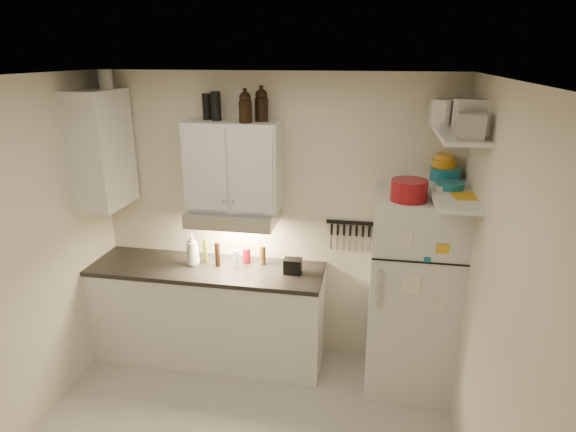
# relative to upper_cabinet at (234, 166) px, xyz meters

# --- Properties ---
(ceiling) EXTENTS (3.20, 3.00, 0.02)m
(ceiling) POSITION_rel_upper_cabinet_xyz_m (0.30, -1.33, 0.78)
(ceiling) COLOR silver
(ceiling) RESTS_ON ground
(back_wall) EXTENTS (3.20, 0.02, 2.60)m
(back_wall) POSITION_rel_upper_cabinet_xyz_m (0.30, 0.18, -0.53)
(back_wall) COLOR beige
(back_wall) RESTS_ON ground
(right_wall) EXTENTS (0.02, 3.00, 2.60)m
(right_wall) POSITION_rel_upper_cabinet_xyz_m (1.91, -1.33, -0.53)
(right_wall) COLOR beige
(right_wall) RESTS_ON ground
(base_cabinet) EXTENTS (2.10, 0.60, 0.88)m
(base_cabinet) POSITION_rel_upper_cabinet_xyz_m (-0.25, -0.14, -1.39)
(base_cabinet) COLOR white
(base_cabinet) RESTS_ON floor
(countertop) EXTENTS (2.10, 0.62, 0.04)m
(countertop) POSITION_rel_upper_cabinet_xyz_m (-0.25, -0.14, -0.93)
(countertop) COLOR black
(countertop) RESTS_ON base_cabinet
(upper_cabinet) EXTENTS (0.80, 0.33, 0.75)m
(upper_cabinet) POSITION_rel_upper_cabinet_xyz_m (0.00, 0.00, 0.00)
(upper_cabinet) COLOR white
(upper_cabinet) RESTS_ON back_wall
(side_cabinet) EXTENTS (0.33, 0.55, 1.00)m
(side_cabinet) POSITION_rel_upper_cabinet_xyz_m (-1.14, -0.14, 0.12)
(side_cabinet) COLOR white
(side_cabinet) RESTS_ON left_wall
(range_hood) EXTENTS (0.76, 0.46, 0.12)m
(range_hood) POSITION_rel_upper_cabinet_xyz_m (0.00, -0.06, -0.44)
(range_hood) COLOR silver
(range_hood) RESTS_ON back_wall
(fridge) EXTENTS (0.70, 0.68, 1.70)m
(fridge) POSITION_rel_upper_cabinet_xyz_m (1.55, -0.18, -0.98)
(fridge) COLOR silver
(fridge) RESTS_ON floor
(shelf_hi) EXTENTS (0.30, 0.95, 0.03)m
(shelf_hi) POSITION_rel_upper_cabinet_xyz_m (1.75, -0.31, 0.38)
(shelf_hi) COLOR white
(shelf_hi) RESTS_ON right_wall
(shelf_lo) EXTENTS (0.30, 0.95, 0.03)m
(shelf_lo) POSITION_rel_upper_cabinet_xyz_m (1.75, -0.31, -0.07)
(shelf_lo) COLOR white
(shelf_lo) RESTS_ON right_wall
(knife_strip) EXTENTS (0.42, 0.02, 0.03)m
(knife_strip) POSITION_rel_upper_cabinet_xyz_m (1.00, 0.15, -0.51)
(knife_strip) COLOR black
(knife_strip) RESTS_ON back_wall
(dutch_oven) EXTENTS (0.29, 0.29, 0.16)m
(dutch_oven) POSITION_rel_upper_cabinet_xyz_m (1.44, -0.35, -0.05)
(dutch_oven) COLOR maroon
(dutch_oven) RESTS_ON fridge
(book_stack) EXTENTS (0.20, 0.24, 0.08)m
(book_stack) POSITION_rel_upper_cabinet_xyz_m (1.83, -0.43, -0.09)
(book_stack) COLOR gold
(book_stack) RESTS_ON fridge
(spice_jar) EXTENTS (0.08, 0.08, 0.10)m
(spice_jar) POSITION_rel_upper_cabinet_xyz_m (1.66, -0.30, -0.07)
(spice_jar) COLOR silver
(spice_jar) RESTS_ON fridge
(stock_pot) EXTENTS (0.29, 0.29, 0.19)m
(stock_pot) POSITION_rel_upper_cabinet_xyz_m (1.68, 0.01, 0.49)
(stock_pot) COLOR silver
(stock_pot) RESTS_ON shelf_hi
(tin_a) EXTENTS (0.27, 0.25, 0.23)m
(tin_a) POSITION_rel_upper_cabinet_xyz_m (1.82, -0.33, 0.50)
(tin_a) COLOR #AAAAAD
(tin_a) RESTS_ON shelf_hi
(tin_b) EXTENTS (0.17, 0.17, 0.16)m
(tin_b) POSITION_rel_upper_cabinet_xyz_m (1.77, -0.63, 0.47)
(tin_b) COLOR #AAAAAD
(tin_b) RESTS_ON shelf_hi
(bowl_teal) EXTENTS (0.24, 0.24, 0.09)m
(bowl_teal) POSITION_rel_upper_cabinet_xyz_m (1.74, 0.02, -0.00)
(bowl_teal) COLOR #16667C
(bowl_teal) RESTS_ON shelf_lo
(bowl_orange) EXTENTS (0.19, 0.19, 0.06)m
(bowl_orange) POSITION_rel_upper_cabinet_xyz_m (1.73, 0.08, 0.07)
(bowl_orange) COLOR orange
(bowl_orange) RESTS_ON bowl_teal
(bowl_yellow) EXTENTS (0.15, 0.15, 0.05)m
(bowl_yellow) POSITION_rel_upper_cabinet_xyz_m (1.73, 0.08, 0.13)
(bowl_yellow) COLOR orange
(bowl_yellow) RESTS_ON bowl_orange
(plates) EXTENTS (0.25, 0.25, 0.05)m
(plates) POSITION_rel_upper_cabinet_xyz_m (1.74, -0.24, -0.02)
(plates) COLOR #16667C
(plates) RESTS_ON shelf_lo
(growler_a) EXTENTS (0.13, 0.13, 0.25)m
(growler_a) POSITION_rel_upper_cabinet_xyz_m (0.13, -0.06, 0.50)
(growler_a) COLOR black
(growler_a) RESTS_ON upper_cabinet
(growler_b) EXTENTS (0.15, 0.15, 0.27)m
(growler_b) POSITION_rel_upper_cabinet_xyz_m (0.24, 0.05, 0.51)
(growler_b) COLOR black
(growler_b) RESTS_ON upper_cabinet
(thermos_a) EXTENTS (0.09, 0.09, 0.24)m
(thermos_a) POSITION_rel_upper_cabinet_xyz_m (-0.14, 0.02, 0.49)
(thermos_a) COLOR black
(thermos_a) RESTS_ON upper_cabinet
(thermos_b) EXTENTS (0.08, 0.08, 0.22)m
(thermos_b) POSITION_rel_upper_cabinet_xyz_m (-0.24, 0.07, 0.48)
(thermos_b) COLOR black
(thermos_b) RESTS_ON upper_cabinet
(side_jar) EXTENTS (0.15, 0.15, 0.16)m
(side_jar) POSITION_rel_upper_cabinet_xyz_m (-1.09, -0.01, 0.70)
(side_jar) COLOR silver
(side_jar) RESTS_ON side_cabinet
(soap_bottle) EXTENTS (0.16, 0.16, 0.34)m
(soap_bottle) POSITION_rel_upper_cabinet_xyz_m (-0.38, -0.11, -0.74)
(soap_bottle) COLOR white
(soap_bottle) RESTS_ON countertop
(pepper_mill) EXTENTS (0.06, 0.06, 0.18)m
(pepper_mill) POSITION_rel_upper_cabinet_xyz_m (0.24, 0.01, -0.82)
(pepper_mill) COLOR brown
(pepper_mill) RESTS_ON countertop
(oil_bottle) EXTENTS (0.06, 0.06, 0.23)m
(oil_bottle) POSITION_rel_upper_cabinet_xyz_m (-0.28, -0.05, -0.79)
(oil_bottle) COLOR #5B6218
(oil_bottle) RESTS_ON countertop
(vinegar_bottle) EXTENTS (0.05, 0.05, 0.23)m
(vinegar_bottle) POSITION_rel_upper_cabinet_xyz_m (-0.15, -0.10, -0.79)
(vinegar_bottle) COLOR black
(vinegar_bottle) RESTS_ON countertop
(clear_bottle) EXTENTS (0.07, 0.07, 0.16)m
(clear_bottle) POSITION_rel_upper_cabinet_xyz_m (0.02, -0.09, -0.82)
(clear_bottle) COLOR silver
(clear_bottle) RESTS_ON countertop
(red_jar) EXTENTS (0.09, 0.09, 0.14)m
(red_jar) POSITION_rel_upper_cabinet_xyz_m (0.09, 0.01, -0.83)
(red_jar) COLOR maroon
(red_jar) RESTS_ON countertop
(caddy) EXTENTS (0.16, 0.11, 0.13)m
(caddy) POSITION_rel_upper_cabinet_xyz_m (0.53, -0.12, -0.84)
(caddy) COLOR black
(caddy) RESTS_ON countertop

